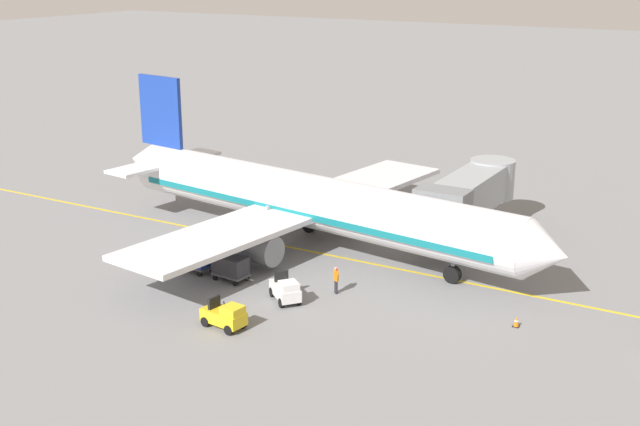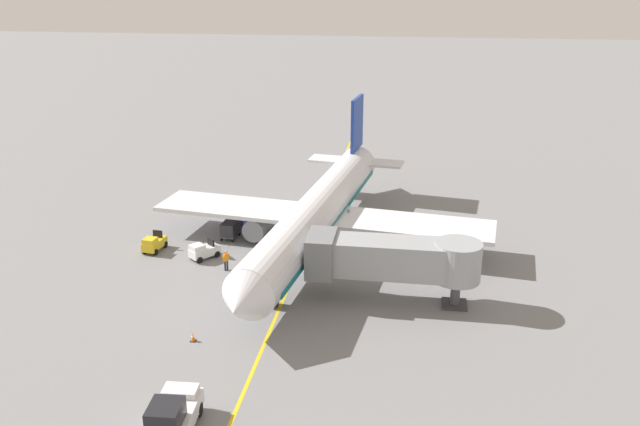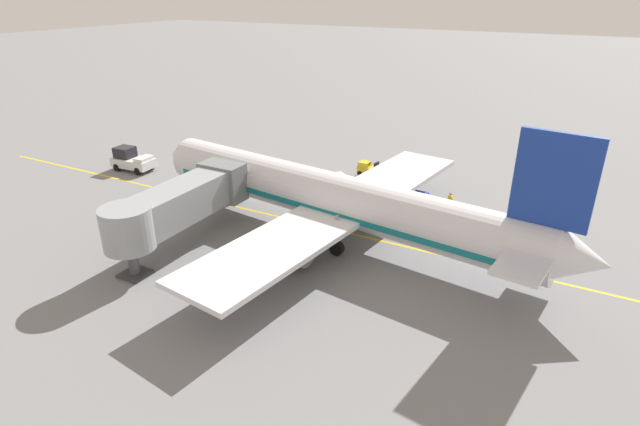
# 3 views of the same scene
# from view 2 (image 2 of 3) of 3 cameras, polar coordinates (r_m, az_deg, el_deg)

# --- Properties ---
(ground_plane) EXTENTS (400.00, 400.00, 0.00)m
(ground_plane) POSITION_cam_2_polar(r_m,az_deg,el_deg) (57.07, -1.37, -3.25)
(ground_plane) COLOR slate
(gate_lead_in_line) EXTENTS (0.24, 80.00, 0.01)m
(gate_lead_in_line) POSITION_cam_2_polar(r_m,az_deg,el_deg) (57.07, -1.37, -3.25)
(gate_lead_in_line) COLOR gold
(gate_lead_in_line) RESTS_ON ground
(parked_airliner) EXTENTS (30.42, 37.32, 10.63)m
(parked_airliner) POSITION_cam_2_polar(r_m,az_deg,el_deg) (56.63, -0.17, 0.04)
(parked_airliner) COLOR silver
(parked_airliner) RESTS_ON ground
(jet_bridge) EXTENTS (12.48, 3.50, 4.98)m
(jet_bridge) POSITION_cam_2_polar(r_m,az_deg,el_deg) (47.41, 6.30, -3.92)
(jet_bridge) COLOR #93999E
(jet_bridge) RESTS_ON ground
(pushback_tractor) EXTENTS (2.46, 4.52, 2.40)m
(pushback_tractor) POSITION_cam_2_polar(r_m,az_deg,el_deg) (36.40, -12.82, -16.91)
(pushback_tractor) COLOR silver
(pushback_tractor) RESTS_ON ground
(baggage_tug_lead) EXTENTS (1.55, 2.63, 1.62)m
(baggage_tug_lead) POSITION_cam_2_polar(r_m,az_deg,el_deg) (58.40, -14.29, -2.58)
(baggage_tug_lead) COLOR gold
(baggage_tug_lead) RESTS_ON ground
(baggage_tug_trailing) EXTENTS (2.50, 2.70, 1.62)m
(baggage_tug_trailing) POSITION_cam_2_polar(r_m,az_deg,el_deg) (56.02, -10.13, -3.26)
(baggage_tug_trailing) COLOR silver
(baggage_tug_trailing) RESTS_ON ground
(baggage_cart_front) EXTENTS (1.47, 2.94, 1.58)m
(baggage_cart_front) POSITION_cam_2_polar(r_m,az_deg,el_deg) (59.79, -7.83, -1.33)
(baggage_cart_front) COLOR #4C4C51
(baggage_cart_front) RESTS_ON ground
(baggage_cart_second_in_train) EXTENTS (1.47, 2.94, 1.58)m
(baggage_cart_second_in_train) POSITION_cam_2_polar(r_m,az_deg,el_deg) (62.35, -6.98, -0.37)
(baggage_cart_second_in_train) COLOR #4C4C51
(baggage_cart_second_in_train) RESTS_ON ground
(ground_crew_wing_walker) EXTENTS (0.53, 0.61, 1.69)m
(ground_crew_wing_walker) POSITION_cam_2_polar(r_m,az_deg,el_deg) (65.17, -7.18, 0.56)
(ground_crew_wing_walker) COLOR #232328
(ground_crew_wing_walker) RESTS_ON ground
(ground_crew_loader) EXTENTS (0.59, 0.56, 1.69)m
(ground_crew_loader) POSITION_cam_2_polar(r_m,az_deg,el_deg) (64.20, -5.14, 0.33)
(ground_crew_loader) COLOR #232328
(ground_crew_loader) RESTS_ON ground
(ground_crew_marshaller) EXTENTS (0.58, 0.57, 1.69)m
(ground_crew_marshaller) POSITION_cam_2_polar(r_m,az_deg,el_deg) (53.47, -8.21, -4.04)
(ground_crew_marshaller) COLOR #232328
(ground_crew_marshaller) RESTS_ON ground
(safety_cone_nose_left) EXTENTS (0.36, 0.36, 0.59)m
(safety_cone_nose_left) POSITION_cam_2_polar(r_m,az_deg,el_deg) (44.41, -11.01, -10.59)
(safety_cone_nose_left) COLOR black
(safety_cone_nose_left) RESTS_ON ground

